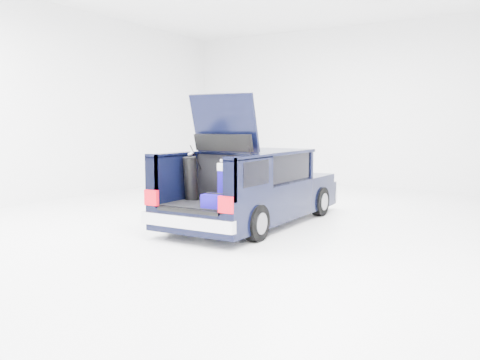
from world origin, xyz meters
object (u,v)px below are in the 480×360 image
Objects in this scene: car at (256,189)px; red_suitcase at (235,186)px; black_golf_bag at (191,178)px; blue_duffel at (217,201)px; blue_golf_bag at (224,183)px.

red_suitcase is at bearing -76.66° from car.
red_suitcase is (0.30, -1.28, 0.21)m from car.
black_golf_bag is (-0.50, -1.47, 0.32)m from car.
car reaches higher than red_suitcase.
blue_duffel is (0.08, -0.68, -0.17)m from red_suitcase.
red_suitcase is 0.70× the size of black_golf_bag.
blue_golf_bag is 0.57m from blue_duffel.
car is 7.73× the size of red_suitcase.
car is 1.59m from black_golf_bag.
blue_golf_bag reaches higher than blue_duffel.
car is at bearing 71.97° from black_golf_bag.
blue_golf_bag is (0.20, -1.48, 0.28)m from car.
black_golf_bag is (-0.80, -0.19, 0.11)m from red_suitcase.
black_golf_bag reaches higher than red_suitcase.
blue_golf_bag is at bearing -82.36° from car.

